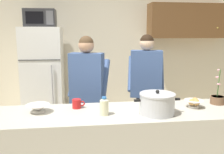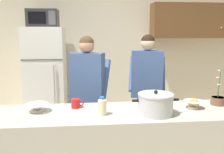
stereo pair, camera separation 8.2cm
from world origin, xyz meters
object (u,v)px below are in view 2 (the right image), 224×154
at_px(person_near_pot, 88,85).
at_px(coffee_mug, 76,103).
at_px(cooking_pot, 155,104).
at_px(potted_orchid, 218,100).
at_px(microwave, 43,18).
at_px(person_by_sink, 147,80).
at_px(refrigerator, 46,81).
at_px(bread_bowl, 193,103).
at_px(bottle_near_edge, 102,106).
at_px(empty_bowl, 37,107).

bearing_deg(person_near_pot, coffee_mug, -101.32).
bearing_deg(cooking_pot, potted_orchid, 17.73).
relative_size(microwave, person_by_sink, 0.29).
xyz_separation_m(refrigerator, coffee_mug, (0.58, -1.69, 0.08)).
bearing_deg(bread_bowl, bottle_near_edge, -172.88).
relative_size(person_near_pot, coffee_mug, 12.63).
bearing_deg(cooking_pot, person_by_sink, 80.69).
height_order(bread_bowl, potted_orchid, potted_orchid).
relative_size(refrigerator, cooking_pot, 3.96).
bearing_deg(person_near_pot, microwave, 123.70).
relative_size(person_near_pot, bottle_near_edge, 9.29).
xyz_separation_m(refrigerator, cooking_pot, (1.34, -1.96, 0.13)).
relative_size(microwave, coffee_mug, 3.66).
xyz_separation_m(microwave, bottle_near_edge, (0.84, -1.91, -0.91)).
xyz_separation_m(person_near_pot, cooking_pot, (0.64, -0.89, -0.01)).
bearing_deg(bread_bowl, refrigerator, 134.55).
xyz_separation_m(coffee_mug, bottle_near_edge, (0.26, -0.25, 0.04)).
xyz_separation_m(cooking_pot, bottle_near_edge, (-0.51, 0.03, -0.01)).
distance_m(cooking_pot, bread_bowl, 0.47).
bearing_deg(coffee_mug, person_near_pot, 78.68).
bearing_deg(cooking_pot, refrigerator, 124.38).
height_order(cooking_pot, bottle_near_edge, cooking_pot).
height_order(coffee_mug, bottle_near_edge, bottle_near_edge).
xyz_separation_m(refrigerator, empty_bowl, (0.20, -1.78, 0.08)).
height_order(bread_bowl, bottle_near_edge, bottle_near_edge).
bearing_deg(potted_orchid, person_by_sink, 125.36).
bearing_deg(cooking_pot, bread_bowl, 18.43).
bearing_deg(bread_bowl, cooking_pot, -161.57).
xyz_separation_m(person_by_sink, cooking_pot, (-0.18, -1.07, -0.02)).
height_order(microwave, bread_bowl, microwave).
distance_m(person_near_pot, empty_bowl, 0.87).
bearing_deg(bottle_near_edge, empty_bowl, 166.09).
bearing_deg(coffee_mug, person_by_sink, 39.99).
bearing_deg(person_by_sink, empty_bowl, -146.22).
distance_m(cooking_pot, bottle_near_edge, 0.51).
bearing_deg(empty_bowl, bottle_near_edge, -13.91).
height_order(person_near_pot, coffee_mug, person_near_pot).
relative_size(person_by_sink, bottle_near_edge, 9.38).
xyz_separation_m(refrigerator, person_by_sink, (1.52, -0.90, 0.16)).
distance_m(person_near_pot, bottle_near_edge, 0.87).
distance_m(person_by_sink, bread_bowl, 0.96).
xyz_separation_m(refrigerator, microwave, (0.00, -0.02, 1.03)).
xyz_separation_m(person_near_pot, potted_orchid, (1.40, -0.65, -0.06)).
height_order(microwave, person_by_sink, microwave).
height_order(microwave, potted_orchid, microwave).
bearing_deg(cooking_pot, bottle_near_edge, 176.68).
height_order(cooking_pot, bread_bowl, cooking_pot).
relative_size(coffee_mug, potted_orchid, 0.34).
distance_m(person_near_pot, coffee_mug, 0.63).
distance_m(refrigerator, person_by_sink, 1.77).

